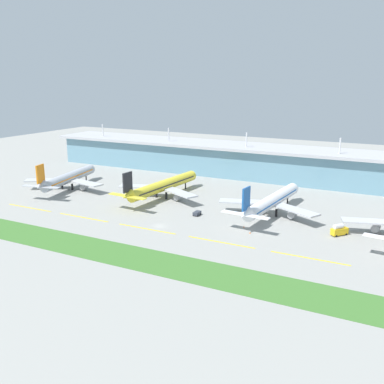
% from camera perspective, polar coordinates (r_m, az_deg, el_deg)
% --- Properties ---
extents(ground_plane, '(600.00, 600.00, 0.00)m').
position_cam_1_polar(ground_plane, '(188.19, -4.26, -4.47)').
color(ground_plane, gray).
extents(terminal_building, '(288.00, 34.00, 29.03)m').
position_cam_1_polar(terminal_building, '(282.87, 7.43, 4.05)').
color(terminal_building, '#6693A8').
rests_on(terminal_building, ground).
extents(airliner_nearest, '(47.84, 59.98, 18.90)m').
position_cam_1_polar(airliner_nearest, '(258.63, -15.88, 1.77)').
color(airliner_nearest, '#ADB2BC').
rests_on(airliner_nearest, ground).
extents(airliner_near_middle, '(48.67, 66.55, 18.90)m').
position_cam_1_polar(airliner_near_middle, '(230.93, -3.84, 0.81)').
color(airliner_near_middle, yellow).
rests_on(airliner_near_middle, ground).
extents(airliner_far_middle, '(48.61, 64.66, 18.90)m').
position_cam_1_polar(airliner_far_middle, '(204.49, 10.32, -1.22)').
color(airliner_far_middle, white).
rests_on(airliner_far_middle, ground).
extents(taxiway_stripe_west, '(28.00, 0.70, 0.04)m').
position_cam_1_polar(taxiway_stripe_west, '(228.16, -20.44, -1.94)').
color(taxiway_stripe_west, yellow).
rests_on(taxiway_stripe_west, ground).
extents(taxiway_stripe_mid_west, '(28.00, 0.70, 0.04)m').
position_cam_1_polar(taxiway_stripe_mid_west, '(205.03, -13.96, -3.25)').
color(taxiway_stripe_mid_west, yellow).
rests_on(taxiway_stripe_mid_west, ground).
extents(taxiway_stripe_centre, '(28.00, 0.70, 0.04)m').
position_cam_1_polar(taxiway_stripe_centre, '(185.30, -5.94, -4.81)').
color(taxiway_stripe_centre, yellow).
rests_on(taxiway_stripe_centre, ground).
extents(taxiway_stripe_mid_east, '(28.00, 0.70, 0.04)m').
position_cam_1_polar(taxiway_stripe_mid_east, '(170.13, 3.78, -6.56)').
color(taxiway_stripe_mid_east, yellow).
rests_on(taxiway_stripe_mid_east, ground).
extents(taxiway_stripe_east, '(28.00, 0.70, 0.04)m').
position_cam_1_polar(taxiway_stripe_east, '(160.82, 15.08, -8.34)').
color(taxiway_stripe_east, yellow).
rests_on(taxiway_stripe_east, ground).
extents(grass_verge, '(300.00, 18.00, 0.10)m').
position_cam_1_polar(grass_verge, '(162.72, -10.37, -7.78)').
color(grass_verge, '#3D702D').
rests_on(grass_verge, ground).
extents(pushback_tug, '(2.53, 4.41, 1.85)m').
position_cam_1_polar(pushback_tug, '(201.78, 0.66, -2.78)').
color(pushback_tug, '#333842').
rests_on(pushback_tug, ground).
extents(fuel_truck, '(6.55, 7.23, 4.95)m').
position_cam_1_polar(fuel_truck, '(185.86, 18.66, -4.73)').
color(fuel_truck, gold).
rests_on(fuel_truck, ground).
extents(safety_cone_left_wingtip, '(0.56, 0.56, 0.70)m').
position_cam_1_polar(safety_cone_left_wingtip, '(187.23, 6.79, -4.52)').
color(safety_cone_left_wingtip, orange).
rests_on(safety_cone_left_wingtip, ground).
extents(safety_cone_nose_front, '(0.56, 0.56, 0.70)m').
position_cam_1_polar(safety_cone_nose_front, '(180.60, 7.59, -5.27)').
color(safety_cone_nose_front, orange).
rests_on(safety_cone_nose_front, ground).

